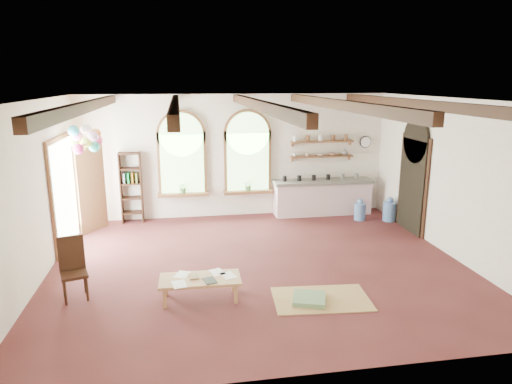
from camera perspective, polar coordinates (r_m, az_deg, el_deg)
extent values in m
plane|color=#5C2527|center=(9.10, 0.36, -9.09)|extent=(8.00, 8.00, 0.00)
cube|color=brown|center=(11.88, -9.20, 3.51)|extent=(1.24, 0.08, 1.64)
cylinder|color=brown|center=(11.77, -9.34, 7.10)|extent=(1.24, 0.08, 1.24)
cube|color=#94D27E|center=(11.84, -9.19, 3.47)|extent=(1.10, 0.04, 1.50)
cube|color=brown|center=(11.96, -9.05, -0.29)|extent=(1.30, 0.28, 0.08)
cube|color=brown|center=(12.01, -1.05, 3.79)|extent=(1.24, 0.08, 1.64)
cylinder|color=brown|center=(11.90, -1.06, 7.35)|extent=(1.24, 0.08, 1.24)
cube|color=#94D27E|center=(11.97, -1.02, 3.76)|extent=(1.10, 0.04, 1.50)
cube|color=brown|center=(12.08, -0.97, 0.03)|extent=(1.30, 0.28, 0.08)
cube|color=brown|center=(10.63, -22.90, -0.28)|extent=(0.10, 1.90, 2.50)
cube|color=black|center=(11.41, 18.93, 0.71)|extent=(0.10, 1.30, 2.40)
cube|color=silver|center=(12.45, 8.29, -0.80)|extent=(2.60, 0.55, 0.86)
cube|color=slate|center=(12.34, 8.36, 1.32)|extent=(2.68, 0.62, 0.08)
cube|color=brown|center=(12.38, 8.21, 4.43)|extent=(1.70, 0.24, 0.04)
cube|color=brown|center=(12.33, 8.28, 6.27)|extent=(1.70, 0.24, 0.04)
cylinder|color=black|center=(12.83, 13.53, 6.10)|extent=(0.32, 0.04, 0.32)
cube|color=#391A12|center=(11.97, -16.52, 0.49)|extent=(0.03, 0.32, 1.80)
cube|color=#391A12|center=(11.92, -14.14, 0.59)|extent=(0.03, 0.32, 1.80)
cube|color=#B27451|center=(7.69, -7.01, -10.79)|extent=(1.34, 0.65, 0.05)
cube|color=#B27451|center=(7.59, -11.35, -12.86)|extent=(0.06, 0.06, 0.33)
cube|color=#B27451|center=(7.60, -2.54, -12.57)|extent=(0.06, 0.06, 0.33)
cube|color=#B27451|center=(7.98, -11.17, -11.48)|extent=(0.06, 0.06, 0.33)
cube|color=#B27451|center=(7.99, -2.83, -11.20)|extent=(0.06, 0.06, 0.33)
cube|color=#391A12|center=(8.19, -21.79, -9.54)|extent=(0.51, 0.51, 0.05)
cube|color=#391A12|center=(8.26, -22.09, -7.11)|extent=(0.41, 0.16, 0.61)
cube|color=tan|center=(7.85, 8.16, -13.09)|extent=(1.66, 1.10, 0.02)
cube|color=#6A8F62|center=(7.74, 6.67, -13.15)|extent=(0.66, 0.66, 0.09)
cylinder|color=#5A84C2|center=(12.14, 12.86, -2.41)|extent=(0.29, 0.29, 0.44)
sphere|color=#5A84C2|center=(12.07, 12.92, -1.19)|extent=(0.16, 0.16, 0.16)
cylinder|color=#5A84C2|center=(12.25, 16.34, -2.35)|extent=(0.33, 0.33, 0.50)
sphere|color=#5A84C2|center=(12.17, 16.43, -0.98)|extent=(0.18, 0.18, 0.18)
cylinder|color=white|center=(10.26, -20.75, 8.66)|extent=(0.01, 0.01, 0.85)
sphere|color=#2AB6A4|center=(10.27, -19.58, 5.35)|extent=(0.23, 0.23, 0.23)
sphere|color=#FF5490|center=(10.36, -19.21, 6.12)|extent=(0.23, 0.23, 0.23)
sphere|color=orange|center=(10.52, -19.36, 6.87)|extent=(0.23, 0.23, 0.23)
sphere|color=white|center=(10.44, -20.45, 7.40)|extent=(0.23, 0.23, 0.23)
sphere|color=yellow|center=(10.55, -20.95, 5.44)|extent=(0.23, 0.23, 0.23)
sphere|color=#95C353|center=(10.50, -21.94, 5.98)|extent=(0.23, 0.23, 0.23)
sphere|color=pink|center=(10.30, -21.52, 6.56)|extent=(0.23, 0.23, 0.23)
sphere|color=#2CA7BE|center=(10.16, -21.84, 7.13)|extent=(0.23, 0.23, 0.23)
sphere|color=#E9337B|center=(10.04, -21.31, 5.03)|extent=(0.23, 0.23, 0.23)
sphere|color=#D7F556|center=(10.14, -20.44, 5.87)|extent=(0.23, 0.23, 0.23)
sphere|color=#E7AAD6|center=(10.10, -19.73, 6.59)|extent=(0.23, 0.23, 0.23)
imported|color=olive|center=(7.72, -8.42, -10.46)|extent=(0.19, 0.25, 0.02)
cube|color=black|center=(7.56, -5.81, -10.94)|extent=(0.24, 0.30, 0.01)
imported|color=#598C4C|center=(11.88, -9.08, 0.56)|extent=(0.27, 0.23, 0.30)
imported|color=#598C4C|center=(12.01, -0.95, 0.88)|extent=(0.27, 0.23, 0.30)
imported|color=white|center=(12.17, 4.84, 4.68)|extent=(0.12, 0.10, 0.10)
imported|color=beige|center=(12.26, 6.43, 4.71)|extent=(0.10, 0.10, 0.09)
imported|color=beige|center=(12.36, 8.00, 4.64)|extent=(0.22, 0.22, 0.05)
imported|color=#8C664C|center=(12.47, 9.54, 4.68)|extent=(0.20, 0.20, 0.06)
imported|color=slate|center=(12.58, 11.06, 4.99)|extent=(0.18, 0.18, 0.19)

